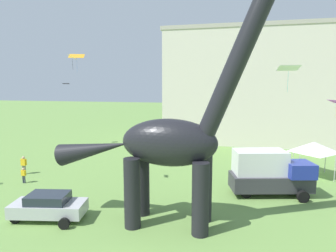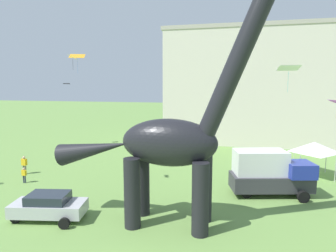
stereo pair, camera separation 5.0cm
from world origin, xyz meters
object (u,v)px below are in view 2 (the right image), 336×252
Objects in this scene: festival_canopy_tent at (314,147)px; kite_mid_right at (77,56)px; person_vendor_side at (24,174)px; kite_far_right at (67,84)px; parked_box_truck at (269,172)px; dinosaur_sculpture at (168,142)px; person_watching_child at (24,163)px; kite_near_low at (289,68)px; parked_sedan_left at (49,206)px; kite_mid_center at (73,57)px.

festival_canopy_tent is 1.61× the size of kite_mid_right.
kite_far_right is (-4.44, 13.75, 7.24)m from person_vendor_side.
kite_far_right reaches higher than person_vendor_side.
parked_box_truck reaches higher than festival_canopy_tent.
parked_box_truck is at bearing -26.98° from kite_far_right.
dinosaur_sculpture is 9.06m from parked_box_truck.
kite_far_right is at bearing 166.85° from festival_canopy_tent.
person_watching_child is 22.64m from kite_near_low.
dinosaur_sculpture is 6.62× the size of kite_mid_right.
parked_sedan_left is at bearing -67.94° from kite_mid_right.
person_vendor_side is 12.55m from kite_mid_right.
parked_box_truck is at bearing 10.05° from kite_mid_center.
parked_box_truck is 16.17m from kite_mid_center.
person_vendor_side is (-5.94, 5.24, -0.05)m from parked_sedan_left.
parked_box_truck is 6.92m from festival_canopy_tent.
kite_far_right is at bearing 138.93° from parked_box_truck.
kite_mid_center is (-0.82, 4.67, 8.95)m from parked_sedan_left.
kite_mid_center reaches higher than person_vendor_side.
dinosaur_sculpture is at bearing -1.91° from parked_sedan_left.
kite_mid_center is at bearing -61.82° from kite_mid_right.
festival_canopy_tent is at bearing 38.61° from parked_box_truck.
parked_box_truck is 21.09m from kite_mid_right.
kite_mid_right reaches higher than kite_near_low.
dinosaur_sculpture is at bearing -44.19° from kite_mid_right.
dinosaur_sculpture is 7.88m from kite_near_low.
kite_mid_center is at bearing -174.54° from person_watching_child.
person_watching_child is 0.51× the size of festival_canopy_tent.
parked_box_truck is 3.67× the size of person_watching_child.
parked_box_truck is at bearing 16.97° from person_vendor_side.
kite_near_low is at bearing -164.01° from person_watching_child.
kite_mid_center is (5.12, -0.57, 9.00)m from person_vendor_side.
person_watching_child is at bearing -113.25° from kite_mid_right.
parked_box_truck is at bearing -127.30° from festival_canopy_tent.
person_watching_child is 25.30m from festival_canopy_tent.
kite_near_low is 20.91m from kite_mid_right.
parked_box_truck reaches higher than person_watching_child.
dinosaur_sculpture reaches higher than kite_near_low.
kite_mid_center is (-7.75, 3.60, 5.06)m from dinosaur_sculpture.
kite_mid_right is at bearing 95.85° from person_vendor_side.
person_vendor_side is at bearing 127.92° from parked_sedan_left.
kite_mid_center is 0.52× the size of kite_mid_right.
person_watching_child is 11.40m from kite_mid_center.
kite_mid_center is at bearing -156.23° from festival_canopy_tent.
person_vendor_side is 0.86× the size of kite_near_low.
person_vendor_side is (-12.87, 4.17, -3.93)m from dinosaur_sculpture.
parked_box_truck is (12.95, 7.11, 0.84)m from parked_sedan_left.
kite_near_low is 14.21m from kite_mid_center.
kite_mid_center reaches higher than person_watching_child.
kite_near_low is at bearing -5.43° from kite_mid_center.
parked_sedan_left is at bearing -171.12° from dinosaur_sculpture.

